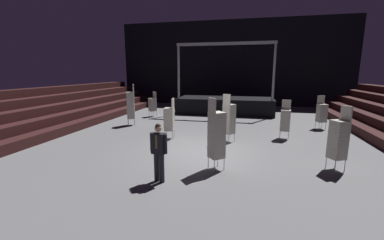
{
  "coord_description": "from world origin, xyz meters",
  "views": [
    {
      "loc": [
        1.79,
        -9.5,
        3.19
      ],
      "look_at": [
        -0.27,
        -0.59,
        1.4
      ],
      "focal_mm": 23.06,
      "sensor_mm": 36.0,
      "label": 1
    }
  ],
  "objects_px": {
    "chair_stack_rear_centre": "(216,134)",
    "chair_stack_front_right": "(153,104)",
    "chair_stack_mid_centre": "(322,112)",
    "chair_stack_rear_right": "(229,118)",
    "chair_stack_mid_left": "(131,105)",
    "chair_stack_front_left": "(338,139)",
    "chair_stack_mid_right": "(285,120)",
    "man_with_tie": "(159,149)",
    "stage_riser": "(225,105)",
    "chair_stack_rear_left": "(169,119)"
  },
  "relations": [
    {
      "from": "chair_stack_front_right",
      "to": "chair_stack_mid_left",
      "type": "bearing_deg",
      "value": 124.14
    },
    {
      "from": "stage_riser",
      "to": "chair_stack_mid_right",
      "type": "bearing_deg",
      "value": -63.14
    },
    {
      "from": "chair_stack_mid_left",
      "to": "chair_stack_front_left",
      "type": "bearing_deg",
      "value": -141.27
    },
    {
      "from": "chair_stack_front_left",
      "to": "chair_stack_rear_centre",
      "type": "xyz_separation_m",
      "value": [
        -3.85,
        -0.81,
        0.13
      ]
    },
    {
      "from": "chair_stack_front_right",
      "to": "chair_stack_mid_left",
      "type": "relative_size",
      "value": 0.73
    },
    {
      "from": "man_with_tie",
      "to": "chair_stack_front_right",
      "type": "bearing_deg",
      "value": -54.3
    },
    {
      "from": "chair_stack_front_right",
      "to": "man_with_tie",
      "type": "bearing_deg",
      "value": 149.73
    },
    {
      "from": "chair_stack_front_right",
      "to": "chair_stack_mid_left",
      "type": "distance_m",
      "value": 3.11
    },
    {
      "from": "chair_stack_front_right",
      "to": "chair_stack_mid_centre",
      "type": "xyz_separation_m",
      "value": [
        10.81,
        -1.58,
        0.04
      ]
    },
    {
      "from": "stage_riser",
      "to": "chair_stack_mid_right",
      "type": "distance_m",
      "value": 7.84
    },
    {
      "from": "stage_riser",
      "to": "chair_stack_mid_right",
      "type": "relative_size",
      "value": 3.88
    },
    {
      "from": "stage_riser",
      "to": "chair_stack_rear_centre",
      "type": "bearing_deg",
      "value": -85.96
    },
    {
      "from": "chair_stack_mid_centre",
      "to": "chair_stack_rear_right",
      "type": "distance_m",
      "value": 6.25
    },
    {
      "from": "chair_stack_front_right",
      "to": "chair_stack_mid_right",
      "type": "distance_m",
      "value": 9.54
    },
    {
      "from": "man_with_tie",
      "to": "chair_stack_mid_right",
      "type": "height_order",
      "value": "chair_stack_mid_right"
    },
    {
      "from": "chair_stack_mid_left",
      "to": "chair_stack_rear_centre",
      "type": "height_order",
      "value": "chair_stack_mid_left"
    },
    {
      "from": "chair_stack_rear_right",
      "to": "chair_stack_mid_right",
      "type": "bearing_deg",
      "value": 59.62
    },
    {
      "from": "chair_stack_front_left",
      "to": "chair_stack_front_right",
      "type": "bearing_deg",
      "value": 23.08
    },
    {
      "from": "chair_stack_front_left",
      "to": "chair_stack_mid_right",
      "type": "height_order",
      "value": "chair_stack_front_left"
    },
    {
      "from": "man_with_tie",
      "to": "chair_stack_mid_centre",
      "type": "bearing_deg",
      "value": -114.28
    },
    {
      "from": "chair_stack_front_right",
      "to": "chair_stack_mid_right",
      "type": "xyz_separation_m",
      "value": [
        8.51,
        -4.3,
        0.04
      ]
    },
    {
      "from": "chair_stack_rear_centre",
      "to": "chair_stack_mid_centre",
      "type": "bearing_deg",
      "value": 105.16
    },
    {
      "from": "chair_stack_rear_left",
      "to": "stage_riser",
      "type": "bearing_deg",
      "value": -18.07
    },
    {
      "from": "chair_stack_front_left",
      "to": "chair_stack_front_right",
      "type": "distance_m",
      "value": 12.56
    },
    {
      "from": "man_with_tie",
      "to": "chair_stack_mid_left",
      "type": "distance_m",
      "value": 8.38
    },
    {
      "from": "chair_stack_mid_left",
      "to": "chair_stack_mid_right",
      "type": "height_order",
      "value": "chair_stack_mid_left"
    },
    {
      "from": "chair_stack_mid_centre",
      "to": "chair_stack_rear_right",
      "type": "relative_size",
      "value": 0.85
    },
    {
      "from": "stage_riser",
      "to": "man_with_tie",
      "type": "xyz_separation_m",
      "value": [
        -0.68,
        -12.87,
        0.33
      ]
    },
    {
      "from": "chair_stack_mid_left",
      "to": "chair_stack_rear_left",
      "type": "distance_m",
      "value": 4.04
    },
    {
      "from": "chair_stack_front_right",
      "to": "chair_stack_rear_right",
      "type": "relative_size",
      "value": 0.81
    },
    {
      "from": "chair_stack_mid_right",
      "to": "chair_stack_mid_centre",
      "type": "xyz_separation_m",
      "value": [
        2.3,
        2.72,
        0.0
      ]
    },
    {
      "from": "chair_stack_rear_centre",
      "to": "chair_stack_front_right",
      "type": "bearing_deg",
      "value": 172.94
    },
    {
      "from": "man_with_tie",
      "to": "chair_stack_rear_left",
      "type": "distance_m",
      "value": 4.83
    },
    {
      "from": "chair_stack_mid_left",
      "to": "chair_stack_mid_right",
      "type": "bearing_deg",
      "value": -122.44
    },
    {
      "from": "chair_stack_mid_left",
      "to": "chair_stack_mid_right",
      "type": "relative_size",
      "value": 1.32
    },
    {
      "from": "chair_stack_rear_left",
      "to": "chair_stack_mid_centre",
      "type": "bearing_deg",
      "value": -68.11
    },
    {
      "from": "man_with_tie",
      "to": "chair_stack_rear_left",
      "type": "relative_size",
      "value": 0.89
    },
    {
      "from": "chair_stack_mid_right",
      "to": "chair_stack_mid_centre",
      "type": "relative_size",
      "value": 1.0
    },
    {
      "from": "stage_riser",
      "to": "chair_stack_mid_left",
      "type": "bearing_deg",
      "value": -131.59
    },
    {
      "from": "chair_stack_front_right",
      "to": "chair_stack_rear_left",
      "type": "height_order",
      "value": "chair_stack_rear_left"
    },
    {
      "from": "chair_stack_rear_left",
      "to": "chair_stack_rear_right",
      "type": "bearing_deg",
      "value": -94.18
    },
    {
      "from": "chair_stack_mid_centre",
      "to": "chair_stack_rear_centre",
      "type": "bearing_deg",
      "value": 38.87
    },
    {
      "from": "chair_stack_mid_centre",
      "to": "chair_stack_rear_right",
      "type": "bearing_deg",
      "value": 21.94
    },
    {
      "from": "man_with_tie",
      "to": "chair_stack_rear_centre",
      "type": "bearing_deg",
      "value": -125.53
    },
    {
      "from": "stage_riser",
      "to": "chair_stack_front_left",
      "type": "bearing_deg",
      "value": -66.47
    },
    {
      "from": "chair_stack_rear_left",
      "to": "chair_stack_rear_centre",
      "type": "relative_size",
      "value": 0.82
    },
    {
      "from": "chair_stack_front_left",
      "to": "chair_stack_front_right",
      "type": "xyz_separation_m",
      "value": [
        -9.64,
        8.04,
        -0.17
      ]
    },
    {
      "from": "stage_riser",
      "to": "chair_stack_front_left",
      "type": "height_order",
      "value": "stage_riser"
    },
    {
      "from": "chair_stack_mid_right",
      "to": "chair_stack_mid_centre",
      "type": "height_order",
      "value": "same"
    },
    {
      "from": "chair_stack_mid_right",
      "to": "chair_stack_rear_left",
      "type": "height_order",
      "value": "chair_stack_rear_left"
    }
  ]
}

